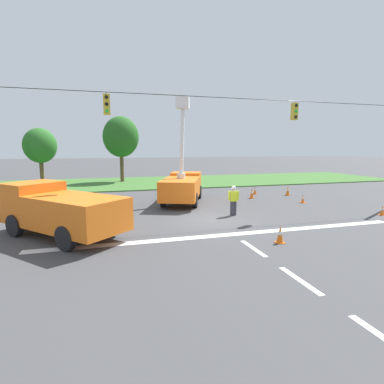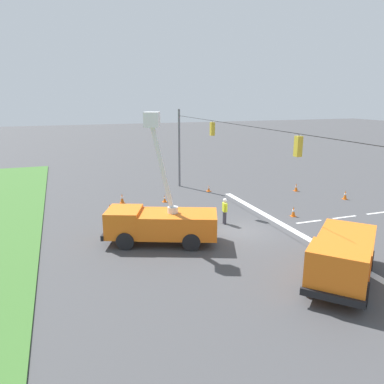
# 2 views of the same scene
# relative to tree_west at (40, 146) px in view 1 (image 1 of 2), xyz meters

# --- Properties ---
(ground_plane) EXTENTS (200.00, 200.00, 0.00)m
(ground_plane) POSITION_rel_tree_west_xyz_m (12.12, -19.33, -4.12)
(ground_plane) COLOR #424244
(grass_verge) EXTENTS (56.00, 12.00, 0.10)m
(grass_verge) POSITION_rel_tree_west_xyz_m (12.12, -1.33, -4.07)
(grass_verge) COLOR #3D6B2D
(grass_verge) RESTS_ON ground
(lane_markings) EXTENTS (17.60, 15.25, 0.01)m
(lane_markings) POSITION_rel_tree_west_xyz_m (12.12, -23.92, -4.11)
(lane_markings) COLOR silver
(lane_markings) RESTS_ON ground
(signal_gantry) EXTENTS (26.20, 0.33, 7.20)m
(signal_gantry) POSITION_rel_tree_west_xyz_m (12.09, -19.34, 0.13)
(signal_gantry) COLOR slate
(signal_gantry) RESTS_ON ground
(tree_west) EXTENTS (3.33, 3.16, 5.96)m
(tree_west) POSITION_rel_tree_west_xyz_m (0.00, 0.00, 0.00)
(tree_west) COLOR brown
(tree_west) RESTS_ON ground
(tree_centre) EXTENTS (3.97, 3.60, 7.39)m
(tree_centre) POSITION_rel_tree_west_xyz_m (8.29, 0.17, 0.98)
(tree_centre) COLOR brown
(tree_centre) RESTS_ON ground
(utility_truck_bucket_lift) EXTENTS (4.56, 6.85, 7.48)m
(utility_truck_bucket_lift) POSITION_rel_tree_west_xyz_m (11.86, -13.95, -2.76)
(utility_truck_bucket_lift) COLOR orange
(utility_truck_bucket_lift) RESTS_ON ground
(utility_truck_support_near) EXTENTS (6.08, 6.31, 2.34)m
(utility_truck_support_near) POSITION_rel_tree_west_xyz_m (4.54, -20.55, -2.88)
(utility_truck_support_near) COLOR orange
(utility_truck_support_near) RESTS_ON ground
(road_worker) EXTENTS (0.65, 0.28, 1.77)m
(road_worker) POSITION_rel_tree_west_xyz_m (13.70, -18.85, -3.12)
(road_worker) COLOR #383842
(road_worker) RESTS_ON ground
(traffic_cone_foreground_right) EXTENTS (0.36, 0.36, 0.74)m
(traffic_cone_foreground_right) POSITION_rel_tree_west_xyz_m (13.51, -24.13, -3.75)
(traffic_cone_foreground_right) COLOR orange
(traffic_cone_foreground_right) RESTS_ON ground
(traffic_cone_mid_right) EXTENTS (0.36, 0.36, 0.59)m
(traffic_cone_mid_right) POSITION_rel_tree_west_xyz_m (22.25, -21.17, -3.84)
(traffic_cone_mid_right) COLOR orange
(traffic_cone_mid_right) RESTS_ON ground
(traffic_cone_near_bucket) EXTENTS (0.36, 0.36, 0.79)m
(traffic_cone_near_bucket) POSITION_rel_tree_west_xyz_m (21.09, -13.21, -3.72)
(traffic_cone_near_bucket) COLOR orange
(traffic_cone_near_bucket) RESTS_ON ground
(traffic_cone_lane_edge_a) EXTENTS (0.36, 0.36, 0.68)m
(traffic_cone_lane_edge_a) POSITION_rel_tree_west_xyz_m (18.74, -11.92, -3.78)
(traffic_cone_lane_edge_a) COLOR orange
(traffic_cone_lane_edge_a) RESTS_ON ground
(traffic_cone_lane_edge_b) EXTENTS (0.36, 0.36, 0.60)m
(traffic_cone_lane_edge_b) POSITION_rel_tree_west_xyz_m (20.18, -16.49, -3.83)
(traffic_cone_lane_edge_b) COLOR orange
(traffic_cone_lane_edge_b) RESTS_ON ground
(traffic_cone_far_left) EXTENTS (0.36, 0.36, 0.80)m
(traffic_cone_far_left) POSITION_rel_tree_west_xyz_m (17.53, -13.73, -3.72)
(traffic_cone_far_left) COLOR orange
(traffic_cone_far_left) RESTS_ON ground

